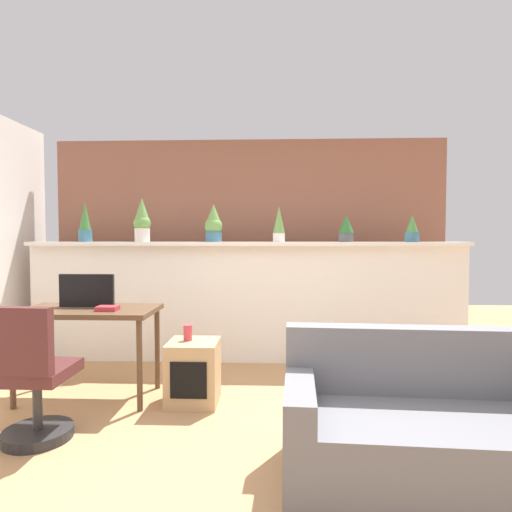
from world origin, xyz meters
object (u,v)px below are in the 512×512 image
at_px(potted_plant_0, 85,223).
at_px(potted_plant_1, 142,221).
at_px(tv_monitor, 87,290).
at_px(office_chair, 32,384).
at_px(potted_plant_5, 412,229).
at_px(desk, 89,318).
at_px(book_on_desk, 107,308).
at_px(potted_plant_2, 214,224).
at_px(couch, 429,431).
at_px(potted_plant_3, 279,224).
at_px(vase_on_shelf, 188,333).
at_px(potted_plant_4, 346,228).
at_px(side_cube_shelf, 193,372).

height_order(potted_plant_0, potted_plant_1, potted_plant_1).
xyz_separation_m(tv_monitor, office_chair, (0.01, -0.87, -0.50)).
bearing_deg(potted_plant_5, office_chair, -148.47).
bearing_deg(tv_monitor, potted_plant_5, 17.88).
distance_m(potted_plant_0, desk, 1.46).
height_order(potted_plant_0, book_on_desk, potted_plant_0).
xyz_separation_m(potted_plant_1, office_chair, (-0.16, -1.84, -1.12)).
bearing_deg(potted_plant_2, potted_plant_0, -179.60).
height_order(potted_plant_5, couch, potted_plant_5).
height_order(potted_plant_3, desk, potted_plant_3).
bearing_deg(office_chair, vase_on_shelf, 40.87).
distance_m(potted_plant_2, desk, 1.63).
height_order(potted_plant_0, potted_plant_4, potted_plant_0).
bearing_deg(office_chair, potted_plant_1, 84.89).
bearing_deg(side_cube_shelf, desk, 175.20).
bearing_deg(vase_on_shelf, tv_monitor, 172.38).
distance_m(potted_plant_4, potted_plant_5, 0.67).
distance_m(potted_plant_2, vase_on_shelf, 1.46).
relative_size(office_chair, book_on_desk, 5.55).
xyz_separation_m(tv_monitor, couch, (2.42, -1.21, -0.61)).
height_order(potted_plant_0, desk, potted_plant_0).
distance_m(side_cube_shelf, book_on_desk, 0.86).
xyz_separation_m(potted_plant_4, desk, (-2.29, -1.08, -0.77)).
xyz_separation_m(potted_plant_3, side_cube_shelf, (-0.70, -1.16, -1.23)).
relative_size(potted_plant_2, couch, 0.25).
height_order(potted_plant_4, desk, potted_plant_4).
xyz_separation_m(potted_plant_0, potted_plant_2, (1.39, 0.01, -0.01)).
xyz_separation_m(desk, side_cube_shelf, (0.88, -0.07, -0.42)).
relative_size(potted_plant_4, tv_monitor, 0.62).
relative_size(potted_plant_2, potted_plant_5, 1.44).
height_order(potted_plant_5, desk, potted_plant_5).
bearing_deg(potted_plant_3, potted_plant_1, -178.56).
distance_m(potted_plant_4, book_on_desk, 2.49).
bearing_deg(potted_plant_1, book_on_desk, -86.61).
xyz_separation_m(potted_plant_3, book_on_desk, (-1.38, -1.19, -0.71)).
distance_m(tv_monitor, book_on_desk, 0.33).
height_order(tv_monitor, vase_on_shelf, tv_monitor).
distance_m(potted_plant_3, tv_monitor, 2.00).
bearing_deg(potted_plant_0, potted_plant_4, -0.22).
height_order(potted_plant_3, book_on_desk, potted_plant_3).
xyz_separation_m(tv_monitor, side_cube_shelf, (0.93, -0.15, -0.64)).
xyz_separation_m(potted_plant_2, tv_monitor, (-0.93, -1.02, -0.59)).
xyz_separation_m(potted_plant_2, potted_plant_4, (1.40, -0.02, -0.04)).
bearing_deg(potted_plant_4, couch, -87.93).
bearing_deg(potted_plant_0, office_chair, -75.89).
bearing_deg(book_on_desk, potted_plant_2, 60.28).
bearing_deg(tv_monitor, desk, -58.68).
bearing_deg(potted_plant_3, potted_plant_0, 179.74).
bearing_deg(potted_plant_2, potted_plant_1, -175.77).
bearing_deg(tv_monitor, potted_plant_3, 31.63).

